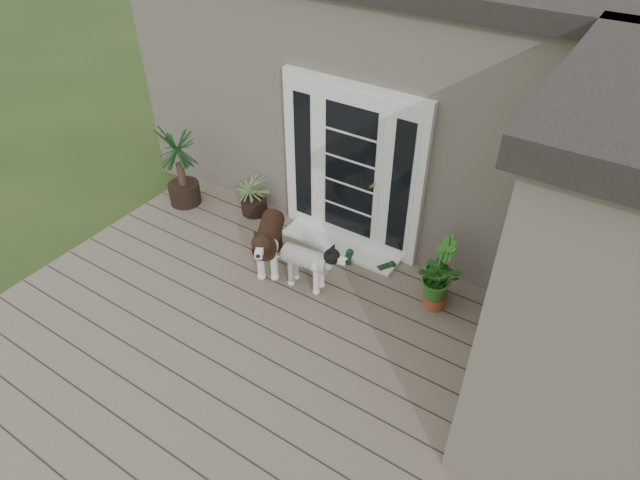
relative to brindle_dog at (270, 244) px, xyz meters
The scene contains 15 objects.
deck 1.44m from the brindle_dog, 58.79° to the right, with size 6.20×4.60×0.12m, color #6B5B4C.
house_main 3.33m from the brindle_dog, 76.97° to the left, with size 7.40×4.00×3.10m, color #665E54.
house_wing 3.76m from the brindle_dog, ahead, with size 1.60×2.40×3.10m, color #665E54.
door_unit 1.34m from the brindle_dog, 63.49° to the left, with size 1.90×0.14×2.15m, color white.
door_step 1.03m from the brindle_dog, 58.21° to the left, with size 1.60×0.40×0.05m, color white.
brindle_dog is the anchor object (origin of this frame).
white_dog 0.56m from the brindle_dog, ahead, with size 0.32×0.74×0.62m, color silver, non-canonical shape.
spider_plant 1.23m from the brindle_dog, 137.95° to the left, with size 0.60×0.60×0.64m, color #A3B972, non-canonical shape.
yucca 1.99m from the brindle_dog, 165.81° to the left, with size 0.84×0.84×1.21m, color black, non-canonical shape.
herb_a 2.03m from the brindle_dog, 13.83° to the left, with size 0.49×0.49×0.62m, color #164D18.
herb_b 2.01m from the brindle_dog, 17.85° to the left, with size 0.41×0.41×0.62m, color #2B5F1B.
herb_c 2.97m from the brindle_dog, 11.78° to the left, with size 0.34×0.34×0.52m, color #2B5E1A.
sapling 2.87m from the brindle_dog, ahead, with size 0.55×0.55×1.86m, color #1C5B1A, non-canonical shape.
clog_left 1.04m from the brindle_dog, 42.15° to the left, with size 0.12×0.26×0.08m, color #163721, non-canonical shape.
clog_right 1.47m from the brindle_dog, 31.50° to the left, with size 0.12×0.26×0.08m, color black, non-canonical shape.
Camera 1 is at (2.57, -2.35, 4.55)m, focal length 30.33 mm.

